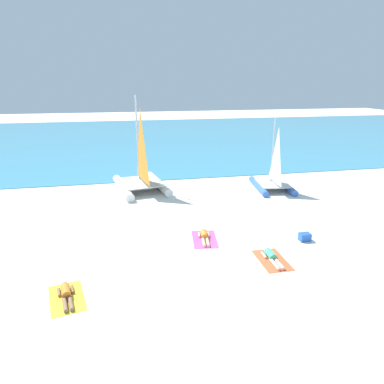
{
  "coord_description": "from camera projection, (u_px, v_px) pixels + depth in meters",
  "views": [
    {
      "loc": [
        -3.56,
        -12.03,
        7.02
      ],
      "look_at": [
        0.0,
        5.46,
        1.2
      ],
      "focal_mm": 32.2,
      "sensor_mm": 36.0,
      "label": 1
    }
  ],
  "objects": [
    {
      "name": "sunbather_right",
      "position": [
        272.0,
        257.0,
        14.09
      ],
      "size": [
        0.54,
        1.56,
        0.3
      ],
      "rotation": [
        0.0,
        0.0,
        -0.0
      ],
      "color": "#3FB28C",
      "rests_on": "towel_right"
    },
    {
      "name": "towel_left",
      "position": [
        67.0,
        298.0,
        11.62
      ],
      "size": [
        1.49,
        2.1,
        0.01
      ],
      "primitive_type": "cube",
      "rotation": [
        0.0,
        0.0,
        0.22
      ],
      "color": "yellow",
      "rests_on": "ground"
    },
    {
      "name": "ground_plane",
      "position": [
        179.0,
        188.0,
        23.38
      ],
      "size": [
        120.0,
        120.0,
        0.0
      ],
      "primitive_type": "plane",
      "color": "white"
    },
    {
      "name": "ocean_water",
      "position": [
        151.0,
        137.0,
        43.99
      ],
      "size": [
        120.0,
        40.0,
        0.05
      ],
      "primitive_type": "cube",
      "color": "teal",
      "rests_on": "ground"
    },
    {
      "name": "cooler_box",
      "position": [
        305.0,
        237.0,
        15.74
      ],
      "size": [
        0.5,
        0.36,
        0.36
      ],
      "primitive_type": "cube",
      "color": "blue",
      "rests_on": "ground"
    },
    {
      "name": "towel_middle",
      "position": [
        205.0,
        239.0,
        15.92
      ],
      "size": [
        1.34,
        2.03,
        0.01
      ],
      "primitive_type": "cube",
      "rotation": [
        0.0,
        0.0,
        -0.13
      ],
      "color": "#D84C99",
      "rests_on": "ground"
    },
    {
      "name": "sunbather_left",
      "position": [
        66.0,
        294.0,
        11.64
      ],
      "size": [
        0.73,
        1.56,
        0.3
      ],
      "rotation": [
        0.0,
        0.0,
        0.22
      ],
      "color": "orange",
      "rests_on": "towel_left"
    },
    {
      "name": "sailboat_blue",
      "position": [
        273.0,
        179.0,
        23.02
      ],
      "size": [
        2.7,
        3.85,
        4.71
      ],
      "rotation": [
        0.0,
        0.0,
        -0.11
      ],
      "color": "blue",
      "rests_on": "ground"
    },
    {
      "name": "sunbather_middle",
      "position": [
        205.0,
        236.0,
        15.94
      ],
      "size": [
        0.61,
        1.57,
        0.3
      ],
      "rotation": [
        0.0,
        0.0,
        -0.13
      ],
      "color": "orange",
      "rests_on": "towel_middle"
    },
    {
      "name": "towel_right",
      "position": [
        272.0,
        260.0,
        14.07
      ],
      "size": [
        1.11,
        1.9,
        0.01
      ],
      "primitive_type": "cube",
      "rotation": [
        0.0,
        0.0,
        -0.0
      ],
      "color": "#EA5933",
      "rests_on": "ground"
    },
    {
      "name": "sailboat_white",
      "position": [
        141.0,
        177.0,
        22.8
      ],
      "size": [
        3.77,
        5.14,
        6.12
      ],
      "rotation": [
        0.0,
        0.0,
        0.18
      ],
      "color": "white",
      "rests_on": "ground"
    }
  ]
}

